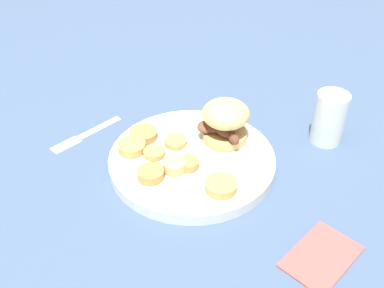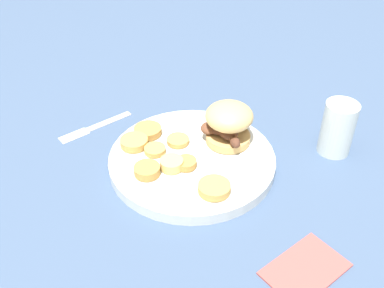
{
  "view_description": "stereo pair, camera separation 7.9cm",
  "coord_description": "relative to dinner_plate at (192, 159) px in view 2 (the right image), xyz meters",
  "views": [
    {
      "loc": [
        -0.5,
        -0.39,
        0.53
      ],
      "look_at": [
        0.0,
        0.0,
        0.05
      ],
      "focal_mm": 42.0,
      "sensor_mm": 36.0,
      "label": 1
    },
    {
      "loc": [
        -0.44,
        -0.45,
        0.53
      ],
      "look_at": [
        0.0,
        0.0,
        0.05
      ],
      "focal_mm": 42.0,
      "sensor_mm": 36.0,
      "label": 2
    }
  ],
  "objects": [
    {
      "name": "potato_round_7",
      "position": [
        -0.05,
        -0.0,
        0.02
      ],
      "size": [
        0.04,
        0.04,
        0.02
      ],
      "primitive_type": "cylinder",
      "color": "#DBB766",
      "rests_on": "dinner_plate"
    },
    {
      "name": "potato_round_1",
      "position": [
        -0.01,
        0.11,
        0.02
      ],
      "size": [
        0.05,
        0.05,
        0.01
      ],
      "primitive_type": "cylinder",
      "color": "#BC8942",
      "rests_on": "dinner_plate"
    },
    {
      "name": "potato_round_5",
      "position": [
        -0.03,
        -0.01,
        0.02
      ],
      "size": [
        0.04,
        0.04,
        0.01
      ],
      "primitive_type": "cylinder",
      "color": "#BC8942",
      "rests_on": "dinner_plate"
    },
    {
      "name": "potato_round_3",
      "position": [
        -0.04,
        -0.09,
        0.02
      ],
      "size": [
        0.05,
        0.05,
        0.01
      ],
      "primitive_type": "cylinder",
      "color": "tan",
      "rests_on": "dinner_plate"
    },
    {
      "name": "dinner_plate",
      "position": [
        0.0,
        0.0,
        0.0
      ],
      "size": [
        0.3,
        0.3,
        0.02
      ],
      "color": "silver",
      "rests_on": "ground_plane"
    },
    {
      "name": "potato_round_2",
      "position": [
        0.01,
        0.05,
        0.01
      ],
      "size": [
        0.04,
        0.04,
        0.01
      ],
      "primitive_type": "cylinder",
      "color": "tan",
      "rests_on": "dinner_plate"
    },
    {
      "name": "potato_round_0",
      "position": [
        -0.09,
        0.02,
        0.02
      ],
      "size": [
        0.05,
        0.05,
        0.02
      ],
      "primitive_type": "cylinder",
      "color": "#BC8942",
      "rests_on": "dinner_plate"
    },
    {
      "name": "drinking_glass",
      "position": [
        0.22,
        -0.16,
        0.04
      ],
      "size": [
        0.06,
        0.06,
        0.1
      ],
      "color": "silver",
      "rests_on": "ground_plane"
    },
    {
      "name": "ground_plane",
      "position": [
        0.0,
        0.0,
        -0.01
      ],
      "size": [
        4.0,
        4.0,
        0.0
      ],
      "primitive_type": "plane",
      "color": "#3D5170"
    },
    {
      "name": "potato_round_6",
      "position": [
        -0.04,
        0.05,
        0.01
      ],
      "size": [
        0.04,
        0.04,
        0.01
      ],
      "primitive_type": "cylinder",
      "color": "tan",
      "rests_on": "dinner_plate"
    },
    {
      "name": "potato_round_4",
      "position": [
        -0.06,
        0.1,
        0.02
      ],
      "size": [
        0.05,
        0.05,
        0.01
      ],
      "primitive_type": "cylinder",
      "color": "tan",
      "rests_on": "dinner_plate"
    },
    {
      "name": "sandwich",
      "position": [
        0.08,
        -0.02,
        0.05
      ],
      "size": [
        0.11,
        0.1,
        0.08
      ],
      "color": "tan",
      "rests_on": "dinner_plate"
    },
    {
      "name": "fork",
      "position": [
        -0.06,
        0.22,
        -0.01
      ],
      "size": [
        0.16,
        0.04,
        0.0
      ],
      "color": "silver",
      "rests_on": "ground_plane"
    },
    {
      "name": "napkin",
      "position": [
        -0.05,
        -0.28,
        -0.01
      ],
      "size": [
        0.13,
        0.09,
        0.01
      ],
      "primitive_type": "cube",
      "rotation": [
        0.0,
        0.0,
        3.04
      ],
      "color": "#B24C47",
      "rests_on": "ground_plane"
    }
  ]
}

